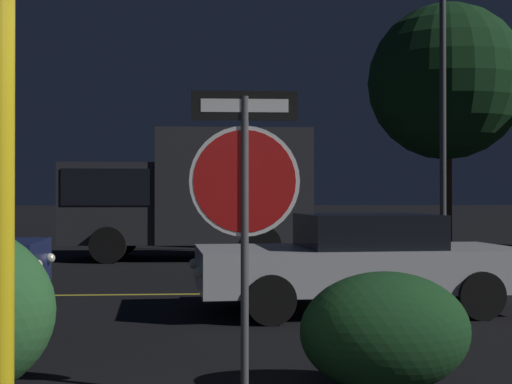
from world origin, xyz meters
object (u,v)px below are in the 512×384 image
object	(u,v)px
delivery_truck	(190,192)
street_lamp	(443,75)
tree_2	(446,82)
hedge_bush_2	(385,332)
passing_car_2	(359,261)
stop_sign	(245,183)

from	to	relation	value
delivery_truck	street_lamp	size ratio (longest dim) A/B	0.83
street_lamp	tree_2	bearing A→B (deg)	69.60
hedge_bush_2	tree_2	world-z (taller)	tree_2
hedge_bush_2	delivery_truck	distance (m)	12.36
delivery_truck	street_lamp	world-z (taller)	street_lamp
street_lamp	delivery_truck	bearing A→B (deg)	179.93
passing_car_2	tree_2	xyz separation A→B (m)	(5.02, 11.18, 4.25)
stop_sign	passing_car_2	bearing A→B (deg)	68.01
stop_sign	hedge_bush_2	bearing A→B (deg)	8.72
passing_car_2	delivery_truck	bearing A→B (deg)	12.53
stop_sign	tree_2	size ratio (longest dim) A/B	0.32
stop_sign	tree_2	xyz separation A→B (m)	(6.75, 15.25, 3.29)
passing_car_2	delivery_truck	size ratio (longest dim) A/B	0.74
hedge_bush_2	tree_2	xyz separation A→B (m)	(5.65, 15.11, 4.44)
hedge_bush_2	delivery_truck	xyz separation A→B (m)	(-1.81, 12.17, 1.17)
street_lamp	tree_2	distance (m)	3.16
stop_sign	passing_car_2	distance (m)	4.53
passing_car_2	street_lamp	size ratio (longest dim) A/B	0.62
hedge_bush_2	tree_2	size ratio (longest dim) A/B	0.18
stop_sign	delivery_truck	world-z (taller)	delivery_truck
tree_2	delivery_truck	bearing A→B (deg)	-158.49
stop_sign	street_lamp	xyz separation A→B (m)	(5.66, 12.31, 2.99)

